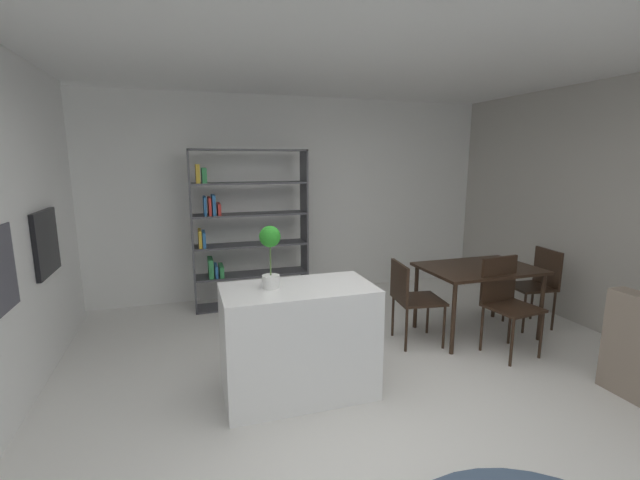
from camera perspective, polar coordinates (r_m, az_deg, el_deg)
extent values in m
plane|color=silver|center=(3.57, 5.60, -21.18)|extent=(8.59, 8.59, 0.00)
cube|color=white|center=(3.15, 6.63, 26.68)|extent=(6.25, 6.06, 0.06)
cube|color=white|center=(5.92, -5.75, 5.67)|extent=(6.25, 0.06, 2.72)
cube|color=black|center=(4.50, -32.97, -0.32)|extent=(0.04, 0.61, 0.58)
cylinder|color=#B7BABC|center=(4.48, -33.72, 2.66)|extent=(0.02, 0.49, 0.02)
cube|color=white|center=(3.50, -2.89, -13.40)|extent=(1.20, 0.64, 0.90)
cylinder|color=white|center=(3.33, -6.63, -5.57)|extent=(0.14, 0.14, 0.10)
cylinder|color=#476633|center=(3.28, -6.69, -2.68)|extent=(0.01, 0.01, 0.24)
sphere|color=#288C24|center=(3.24, -6.76, 0.47)|extent=(0.16, 0.16, 0.16)
cube|color=#4C4C51|center=(5.42, -16.84, 0.99)|extent=(0.02, 0.34, 2.01)
cube|color=#4C4C51|center=(5.63, -2.12, 1.79)|extent=(0.02, 0.34, 2.01)
cube|color=#4C4C51|center=(5.41, -9.67, 11.86)|extent=(1.45, 0.34, 0.02)
cube|color=#4C4C51|center=(5.72, -9.04, -8.45)|extent=(1.45, 0.34, 0.02)
cube|color=#4C4C51|center=(5.60, -9.16, -4.55)|extent=(1.41, 0.34, 0.02)
cube|color=#4C4C51|center=(5.51, -9.28, -0.61)|extent=(1.41, 0.34, 0.02)
cube|color=#4C4C51|center=(5.45, -9.41, 3.45)|extent=(1.41, 0.34, 0.02)
cube|color=#4C4C51|center=(5.41, -9.54, 7.58)|extent=(1.41, 0.34, 0.02)
cube|color=#338E4C|center=(5.52, -14.51, -3.60)|extent=(0.06, 0.28, 0.24)
cube|color=#2D6BAD|center=(5.54, -13.82, -4.01)|extent=(0.03, 0.28, 0.15)
cube|color=#338E4C|center=(5.54, -13.16, -4.00)|extent=(0.05, 0.28, 0.14)
cube|color=gold|center=(5.44, -15.86, 0.23)|extent=(0.04, 0.28, 0.21)
cube|color=#2D6BAD|center=(5.44, -15.37, 0.14)|extent=(0.04, 0.28, 0.19)
cube|color=#2D6BAD|center=(5.38, -15.25, 4.46)|extent=(0.03, 0.28, 0.23)
cube|color=red|center=(5.39, -14.66, 4.44)|extent=(0.03, 0.28, 0.22)
cube|color=#2D6BAD|center=(5.39, -14.15, 4.62)|extent=(0.04, 0.28, 0.25)
cube|color=red|center=(5.40, -13.47, 4.10)|extent=(0.04, 0.28, 0.14)
cube|color=gold|center=(5.36, -16.16, 8.58)|extent=(0.05, 0.28, 0.22)
cube|color=#338E4C|center=(5.36, -15.36, 8.40)|extent=(0.06, 0.28, 0.18)
cube|color=black|center=(4.85, 20.59, -3.58)|extent=(1.20, 0.82, 0.03)
cylinder|color=black|center=(4.38, 17.51, -10.09)|extent=(0.04, 0.04, 0.73)
cylinder|color=black|center=(5.05, 27.64, -8.03)|extent=(0.04, 0.04, 0.73)
cylinder|color=black|center=(4.93, 12.79, -7.47)|extent=(0.04, 0.04, 0.73)
cylinder|color=black|center=(5.54, 22.48, -6.00)|extent=(0.04, 0.04, 0.73)
cube|color=black|center=(4.53, 13.12, -7.81)|extent=(0.52, 0.51, 0.03)
cube|color=black|center=(4.39, 10.64, -5.52)|extent=(0.09, 0.45, 0.38)
cylinder|color=black|center=(4.52, 16.35, -11.21)|extent=(0.03, 0.03, 0.45)
cylinder|color=black|center=(4.85, 14.29, -9.57)|extent=(0.03, 0.03, 0.45)
cylinder|color=black|center=(4.37, 11.54, -11.78)|extent=(0.03, 0.03, 0.45)
cylinder|color=black|center=(4.71, 9.78, -10.03)|extent=(0.03, 0.03, 0.45)
cube|color=black|center=(4.54, 24.55, -8.31)|extent=(0.50, 0.48, 0.03)
cube|color=black|center=(4.59, 22.92, -4.85)|extent=(0.45, 0.09, 0.45)
cylinder|color=black|center=(4.37, 24.42, -12.46)|extent=(0.03, 0.03, 0.47)
cylinder|color=black|center=(4.66, 27.62, -11.29)|extent=(0.03, 0.03, 0.47)
cylinder|color=black|center=(4.59, 20.95, -11.06)|extent=(0.03, 0.03, 0.47)
cylinder|color=black|center=(4.87, 24.20, -10.06)|extent=(0.03, 0.03, 0.47)
cube|color=black|center=(5.38, 26.44, -5.67)|extent=(0.47, 0.45, 0.03)
cube|color=black|center=(5.46, 28.30, -3.24)|extent=(0.07, 0.41, 0.41)
cylinder|color=black|center=(5.47, 23.56, -7.78)|extent=(0.03, 0.03, 0.45)
cylinder|color=black|center=(5.21, 25.78, -8.89)|extent=(0.03, 0.03, 0.45)
cylinder|color=black|center=(5.69, 26.64, -7.34)|extent=(0.03, 0.03, 0.45)
cylinder|color=black|center=(5.44, 28.92, -8.36)|extent=(0.03, 0.03, 0.45)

